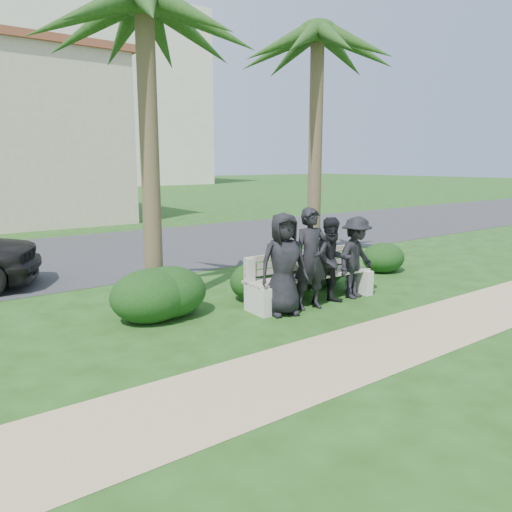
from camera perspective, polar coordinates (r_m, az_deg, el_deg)
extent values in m
plane|color=#213F12|center=(8.93, 6.04, -6.36)|extent=(160.00, 160.00, 0.00)
cube|color=tan|center=(7.78, 15.21, -9.28)|extent=(30.00, 1.60, 0.01)
cube|color=#2D2D30|center=(15.60, -14.35, 0.71)|extent=(160.00, 8.00, 0.01)
cube|color=#BCAB8D|center=(24.73, -26.14, 11.67)|extent=(8.00, 8.00, 7.00)
cube|color=brown|center=(25.12, -26.86, 19.99)|extent=(8.40, 8.40, 0.30)
cube|color=beige|center=(64.79, -19.65, 16.61)|extent=(26.00, 18.00, 20.00)
cube|color=#AD9F91|center=(9.41, 6.46, -2.33)|extent=(2.69, 0.73, 0.04)
cube|color=#AD9F91|center=(9.54, 5.40, -0.42)|extent=(2.67, 0.16, 0.31)
cube|color=beige|center=(8.69, 0.41, -5.09)|extent=(0.20, 0.62, 0.49)
cube|color=beige|center=(10.34, 11.47, -2.75)|extent=(0.20, 0.62, 0.49)
imported|color=black|center=(8.55, 3.18, -0.94)|extent=(0.99, 0.79, 1.77)
imported|color=black|center=(8.93, 6.31, -0.32)|extent=(0.75, 0.57, 1.83)
imported|color=black|center=(9.33, 8.72, -0.56)|extent=(0.90, 0.76, 1.62)
imported|color=black|center=(9.81, 11.35, -0.19)|extent=(1.12, 0.78, 1.59)
ellipsoid|color=black|center=(8.49, -11.89, -4.27)|extent=(1.38, 1.14, 0.90)
ellipsoid|color=black|center=(8.66, -10.08, -3.94)|extent=(1.37, 1.13, 0.89)
ellipsoid|color=black|center=(9.59, 0.37, -2.71)|extent=(1.19, 0.98, 0.77)
ellipsoid|color=black|center=(9.89, 2.46, -2.08)|extent=(1.30, 1.07, 0.85)
ellipsoid|color=black|center=(10.80, 6.93, -0.77)|extent=(1.47, 1.21, 0.96)
ellipsoid|color=black|center=(12.39, 14.34, -0.10)|extent=(1.11, 0.92, 0.72)
cylinder|color=brown|center=(8.77, -12.03, 10.30)|extent=(0.32, 0.32, 5.17)
cylinder|color=brown|center=(12.21, 6.78, 11.36)|extent=(0.32, 0.32, 5.54)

